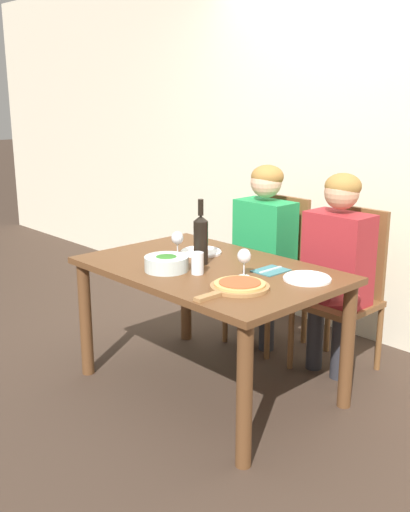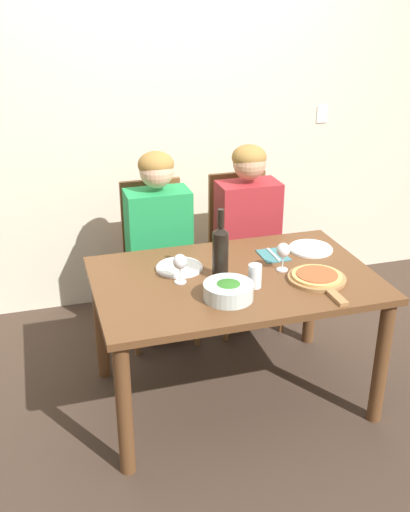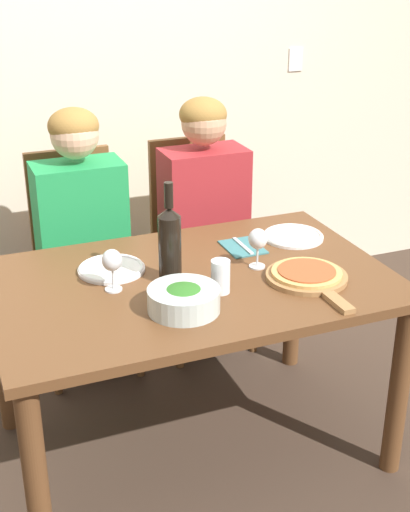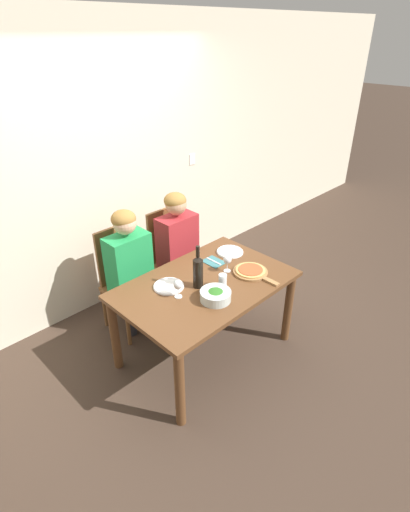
% 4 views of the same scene
% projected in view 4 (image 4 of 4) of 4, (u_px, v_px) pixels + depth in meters
% --- Properties ---
extents(ground_plane, '(40.00, 40.00, 0.00)m').
position_uv_depth(ground_plane, '(205.00, 351.00, 3.58)').
color(ground_plane, '#3D2D23').
extents(back_wall, '(10.00, 0.06, 2.70)m').
position_uv_depth(back_wall, '(104.00, 172.00, 3.73)').
color(back_wall, beige).
rests_on(back_wall, ground).
extents(dining_table, '(1.42, 0.92, 0.73)m').
position_uv_depth(dining_table, '(205.00, 294.00, 3.27)').
color(dining_table, brown).
rests_on(dining_table, ground).
extents(chair_left, '(0.42, 0.42, 0.99)m').
position_uv_depth(chair_left, '(125.00, 277.00, 3.69)').
color(chair_left, brown).
rests_on(chair_left, ground).
extents(chair_right, '(0.42, 0.42, 0.99)m').
position_uv_depth(chair_right, '(171.00, 256.00, 4.04)').
color(chair_right, brown).
rests_on(chair_right, ground).
extents(person_woman, '(0.47, 0.51, 1.21)m').
position_uv_depth(person_woman, '(130.00, 262.00, 3.51)').
color(person_woman, '#28282D').
rests_on(person_woman, ground).
extents(person_man, '(0.47, 0.51, 1.21)m').
position_uv_depth(person_man, '(178.00, 241.00, 3.86)').
color(person_man, '#28282D').
rests_on(person_man, ground).
extents(wine_bottle, '(0.08, 0.08, 0.36)m').
position_uv_depth(wine_bottle, '(198.00, 271.00, 3.10)').
color(wine_bottle, black).
rests_on(wine_bottle, dining_table).
extents(broccoli_bowl, '(0.24, 0.24, 0.08)m').
position_uv_depth(broccoli_bowl, '(216.00, 295.00, 3.00)').
color(broccoli_bowl, silver).
rests_on(broccoli_bowl, dining_table).
extents(dinner_plate_left, '(0.24, 0.24, 0.02)m').
position_uv_depth(dinner_plate_left, '(169.00, 286.00, 3.16)').
color(dinner_plate_left, white).
rests_on(dinner_plate_left, dining_table).
extents(dinner_plate_right, '(0.24, 0.24, 0.02)m').
position_uv_depth(dinner_plate_right, '(230.00, 252.00, 3.65)').
color(dinner_plate_right, white).
rests_on(dinner_plate_right, dining_table).
extents(pizza_on_board, '(0.29, 0.43, 0.04)m').
position_uv_depth(pizza_on_board, '(251.00, 271.00, 3.34)').
color(pizza_on_board, '#9E7042').
rests_on(pizza_on_board, dining_table).
extents(wine_glass_left, '(0.07, 0.07, 0.15)m').
position_uv_depth(wine_glass_left, '(178.00, 285.00, 3.00)').
color(wine_glass_left, silver).
rests_on(wine_glass_left, dining_table).
extents(wine_glass_right, '(0.07, 0.07, 0.15)m').
position_uv_depth(wine_glass_right, '(228.00, 261.00, 3.32)').
color(wine_glass_right, silver).
rests_on(wine_glass_right, dining_table).
extents(water_tumbler, '(0.07, 0.07, 0.12)m').
position_uv_depth(water_tumbler, '(223.00, 281.00, 3.14)').
color(water_tumbler, silver).
rests_on(water_tumbler, dining_table).
extents(fork_on_napkin, '(0.14, 0.18, 0.01)m').
position_uv_depth(fork_on_napkin, '(214.00, 262.00, 3.50)').
color(fork_on_napkin, '#387075').
rests_on(fork_on_napkin, dining_table).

